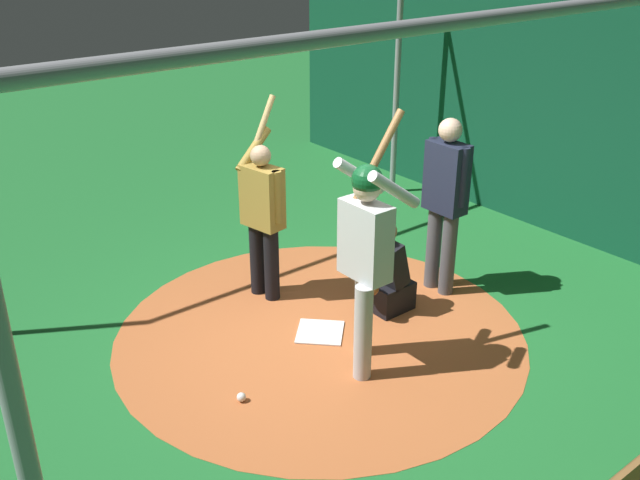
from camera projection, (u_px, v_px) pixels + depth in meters
name	position (u px, v px, depth m)	size (l,w,h in m)	color
ground_plane	(320.00, 333.00, 6.55)	(25.69, 25.69, 0.00)	#1E6B2D
dirt_circle	(320.00, 333.00, 6.55)	(3.76, 3.76, 0.01)	#B76033
home_plate	(320.00, 332.00, 6.54)	(0.42, 0.42, 0.01)	white
batter	(366.00, 248.00, 5.64)	(0.68, 0.49, 2.14)	#B3B3B7
catcher	(385.00, 275.00, 6.80)	(0.58, 0.40, 0.95)	black
umpire	(445.00, 197.00, 6.90)	(0.23, 0.49, 1.80)	#4C4C51
visitor	(263.00, 211.00, 6.84)	(0.54, 0.55, 1.96)	black
back_wall	(578.00, 107.00, 8.02)	(0.23, 9.69, 3.04)	#0F472D
cage_frame	(320.00, 95.00, 5.62)	(6.27, 4.61, 3.14)	gray
baseball_0	(241.00, 397.00, 5.61)	(0.07, 0.07, 0.07)	white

